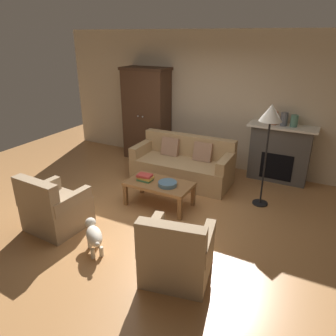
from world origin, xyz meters
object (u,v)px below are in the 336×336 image
(fruit_bowl, at_px, (168,184))
(mantel_vase_jade, at_px, (294,121))
(book_stack, at_px, (145,178))
(mantel_vase_slate, at_px, (284,119))
(armchair_near_right, at_px, (177,255))
(fireplace, at_px, (279,153))
(armchair_near_left, at_px, (55,209))
(dog, at_px, (94,235))
(coffee_table, at_px, (159,186))
(floor_lamp, at_px, (270,119))
(mantel_vase_terracotta, at_px, (274,118))
(couch, at_px, (183,165))
(armoire, at_px, (147,114))

(fruit_bowl, height_order, mantel_vase_jade, mantel_vase_jade)
(book_stack, height_order, mantel_vase_slate, mantel_vase_slate)
(fruit_bowl, bearing_deg, armchair_near_right, -58.44)
(fireplace, distance_m, armchair_near_left, 4.22)
(mantel_vase_slate, distance_m, dog, 4.00)
(fireplace, distance_m, coffee_table, 2.54)
(armchair_near_right, relative_size, floor_lamp, 0.53)
(fireplace, xyz_separation_m, mantel_vase_terracotta, (-0.18, -0.02, 0.67))
(armchair_near_right, bearing_deg, fireplace, 81.19)
(mantel_vase_terracotta, relative_size, mantel_vase_jade, 1.12)
(couch, xyz_separation_m, book_stack, (-0.17, -1.13, 0.16))
(mantel_vase_terracotta, bearing_deg, mantel_vase_slate, 0.00)
(floor_lamp, bearing_deg, book_stack, -153.66)
(armchair_near_right, bearing_deg, book_stack, 132.54)
(fireplace, xyz_separation_m, mantel_vase_jade, (0.18, -0.02, 0.66))
(armoire, distance_m, book_stack, 2.32)
(coffee_table, height_order, armchair_near_right, armchair_near_right)
(fireplace, height_order, mantel_vase_terracotta, mantel_vase_terracotta)
(fireplace, bearing_deg, dog, -116.31)
(coffee_table, height_order, fruit_bowl, fruit_bowl)
(fireplace, relative_size, mantel_vase_slate, 5.08)
(coffee_table, relative_size, mantel_vase_terracotta, 4.46)
(book_stack, relative_size, armchair_near_left, 0.30)
(mantel_vase_slate, xyz_separation_m, dog, (-1.72, -3.47, -1.00))
(floor_lamp, bearing_deg, couch, 170.71)
(fruit_bowl, bearing_deg, dog, -103.02)
(mantel_vase_jade, bearing_deg, armoire, -178.90)
(mantel_vase_terracotta, xyz_separation_m, floor_lamp, (0.13, -1.13, 0.24))
(couch, height_order, book_stack, couch)
(fruit_bowl, xyz_separation_m, mantel_vase_slate, (1.39, 2.01, 0.79))
(mantel_vase_jade, distance_m, floor_lamp, 1.18)
(armoire, bearing_deg, coffee_table, -54.08)
(couch, relative_size, armchair_near_left, 2.20)
(fruit_bowl, relative_size, dog, 0.64)
(floor_lamp, bearing_deg, fruit_bowl, -146.63)
(armchair_near_left, bearing_deg, coffee_table, 52.22)
(armoire, bearing_deg, mantel_vase_slate, 1.17)
(armoire, distance_m, couch, 1.69)
(fireplace, xyz_separation_m, armchair_near_right, (-0.53, -3.42, -0.25))
(fruit_bowl, bearing_deg, book_stack, 179.20)
(fruit_bowl, relative_size, mantel_vase_jade, 1.40)
(book_stack, relative_size, mantel_vase_jade, 1.20)
(armoire, relative_size, armchair_near_right, 2.26)
(book_stack, bearing_deg, armchair_near_left, -121.04)
(fruit_bowl, relative_size, armchair_near_left, 0.35)
(book_stack, relative_size, mantel_vase_terracotta, 1.07)
(armoire, distance_m, mantel_vase_jade, 3.14)
(coffee_table, bearing_deg, armoire, 125.92)
(mantel_vase_jade, height_order, armchair_near_right, mantel_vase_jade)
(mantel_vase_terracotta, bearing_deg, coffee_table, -125.09)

